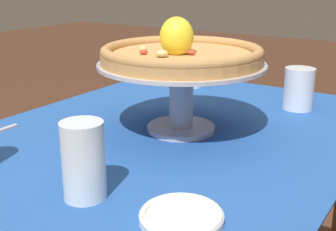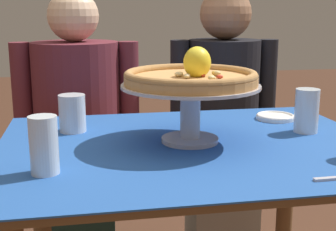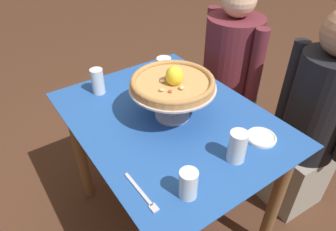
# 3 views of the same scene
# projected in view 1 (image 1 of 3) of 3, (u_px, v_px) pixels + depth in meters

# --- Properties ---
(dining_table) EXTENTS (1.04, 0.81, 0.76)m
(dining_table) POSITION_uv_depth(u_px,v_px,m) (175.00, 182.00, 1.10)
(dining_table) COLOR brown
(dining_table) RESTS_ON ground
(pizza_stand) EXTENTS (0.38, 0.38, 0.16)m
(pizza_stand) POSITION_uv_depth(u_px,v_px,m) (182.00, 82.00, 1.01)
(pizza_stand) COLOR #B7B7C1
(pizza_stand) RESTS_ON dining_table
(pizza) EXTENTS (0.36, 0.36, 0.10)m
(pizza) POSITION_uv_depth(u_px,v_px,m) (182.00, 53.00, 0.99)
(pizza) COLOR tan
(pizza) RESTS_ON pizza_stand
(water_glass_back_left) EXTENTS (0.08, 0.08, 0.11)m
(water_glass_back_left) POSITION_uv_depth(u_px,v_px,m) (298.00, 92.00, 1.20)
(water_glass_back_left) COLOR white
(water_glass_back_left) RESTS_ON dining_table
(water_glass_front_left) EXTENTS (0.06, 0.06, 0.13)m
(water_glass_front_left) POSITION_uv_depth(u_px,v_px,m) (192.00, 69.00, 1.43)
(water_glass_front_left) COLOR silver
(water_glass_front_left) RESTS_ON dining_table
(water_glass_side_right) EXTENTS (0.07, 0.07, 0.13)m
(water_glass_side_right) POSITION_uv_depth(u_px,v_px,m) (84.00, 165.00, 0.72)
(water_glass_side_right) COLOR silver
(water_glass_side_right) RESTS_ON dining_table
(side_plate) EXTENTS (0.13, 0.13, 0.02)m
(side_plate) POSITION_uv_depth(u_px,v_px,m) (181.00, 216.00, 0.66)
(side_plate) COLOR white
(side_plate) RESTS_ON dining_table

